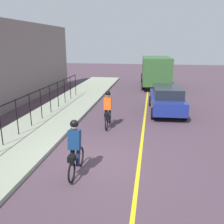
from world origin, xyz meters
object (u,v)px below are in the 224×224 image
at_px(patrol_sedan, 167,99).
at_px(cyclist_follow, 75,148).
at_px(box_truck_background, 155,70).
at_px(cyclist_lead, 108,109).

bearing_deg(patrol_sedan, cyclist_follow, 154.81).
relative_size(patrol_sedan, box_truck_background, 0.66).
bearing_deg(cyclist_lead, box_truck_background, -12.51).
bearing_deg(patrol_sedan, cyclist_lead, 133.98).
bearing_deg(patrol_sedan, box_truck_background, 1.15).
distance_m(patrol_sedan, box_truck_background, 8.90).
bearing_deg(cyclist_follow, cyclist_lead, -4.01).
height_order(cyclist_lead, patrol_sedan, cyclist_lead).
relative_size(cyclist_lead, box_truck_background, 0.27).
height_order(patrol_sedan, box_truck_background, box_truck_background).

